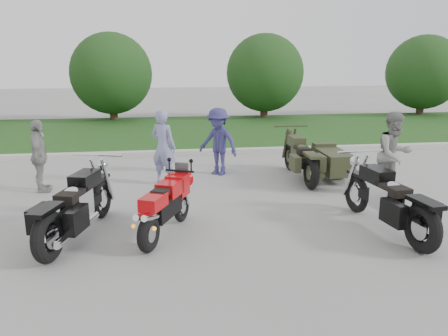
{
  "coord_description": "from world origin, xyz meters",
  "views": [
    {
      "loc": [
        -0.77,
        -6.87,
        2.77
      ],
      "look_at": [
        0.33,
        1.02,
        0.8
      ],
      "focal_mm": 35.0,
      "sensor_mm": 36.0,
      "label": 1
    }
  ],
  "objects": [
    {
      "name": "cruiser_left",
      "position": [
        -2.19,
        -0.13,
        0.5
      ],
      "size": [
        0.85,
        2.51,
        0.99
      ],
      "rotation": [
        0.0,
        0.0,
        -0.27
      ],
      "color": "black",
      "rests_on": "ground"
    },
    {
      "name": "tree_mid_right",
      "position": [
        4.0,
        13.5,
        2.19
      ],
      "size": [
        3.6,
        3.6,
        4.0
      ],
      "color": "#3F2B1C",
      "rests_on": "ground"
    },
    {
      "name": "person_back",
      "position": [
        -3.42,
        2.68,
        0.78
      ],
      "size": [
        0.49,
        0.96,
        1.56
      ],
      "primitive_type": "imported",
      "rotation": [
        0.0,
        0.0,
        1.69
      ],
      "color": "gray",
      "rests_on": "ground"
    },
    {
      "name": "cruiser_sidecar",
      "position": [
        2.87,
        2.83,
        0.45
      ],
      "size": [
        1.27,
        2.52,
        0.97
      ],
      "rotation": [
        0.0,
        0.0,
        -0.02
      ],
      "color": "black",
      "rests_on": "ground"
    },
    {
      "name": "grass_strip",
      "position": [
        0.0,
        10.15,
        0.07
      ],
      "size": [
        60.0,
        8.0,
        0.14
      ],
      "primitive_type": "cube",
      "color": "#325D20",
      "rests_on": "ground"
    },
    {
      "name": "curb",
      "position": [
        0.0,
        6.0,
        0.07
      ],
      "size": [
        60.0,
        0.3,
        0.15
      ],
      "primitive_type": "cube",
      "color": "#B9B6AE",
      "rests_on": "ground"
    },
    {
      "name": "tree_mid_left",
      "position": [
        -3.0,
        13.5,
        2.19
      ],
      "size": [
        3.6,
        3.6,
        4.0
      ],
      "color": "#3F2B1C",
      "rests_on": "ground"
    },
    {
      "name": "person_grey",
      "position": [
        3.92,
        1.36,
        0.88
      ],
      "size": [
        0.98,
        0.84,
        1.76
      ],
      "primitive_type": "imported",
      "rotation": [
        0.0,
        0.0,
        0.22
      ],
      "color": "gray",
      "rests_on": "ground"
    },
    {
      "name": "cruiser_right",
      "position": [
        2.86,
        -0.53,
        0.51
      ],
      "size": [
        0.58,
        2.58,
        0.99
      ],
      "rotation": [
        0.0,
        0.0,
        0.1
      ],
      "color": "black",
      "rests_on": "ground"
    },
    {
      "name": "person_stripe",
      "position": [
        -0.79,
        2.97,
        0.86
      ],
      "size": [
        0.75,
        0.69,
        1.72
      ],
      "primitive_type": "imported",
      "rotation": [
        0.0,
        0.0,
        2.54
      ],
      "color": "#8082AF",
      "rests_on": "ground"
    },
    {
      "name": "tree_far_right",
      "position": [
        12.0,
        13.5,
        2.19
      ],
      "size": [
        3.6,
        3.6,
        4.0
      ],
      "color": "#3F2B1C",
      "rests_on": "ground"
    },
    {
      "name": "ground",
      "position": [
        0.0,
        0.0,
        0.0
      ],
      "size": [
        80.0,
        80.0,
        0.0
      ],
      "primitive_type": "plane",
      "color": "#A2A29C",
      "rests_on": "ground"
    },
    {
      "name": "person_denim",
      "position": [
        0.54,
        3.61,
        0.83
      ],
      "size": [
        1.21,
        1.17,
        1.66
      ],
      "primitive_type": "imported",
      "rotation": [
        0.0,
        0.0,
        -0.72
      ],
      "color": "navy",
      "rests_on": "ground"
    },
    {
      "name": "sportbike_red",
      "position": [
        -0.79,
        -0.19,
        0.52
      ],
      "size": [
        0.91,
        1.77,
        0.89
      ],
      "rotation": [
        0.0,
        0.0,
        -0.42
      ],
      "color": "black",
      "rests_on": "ground"
    }
  ]
}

